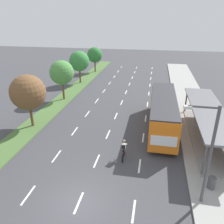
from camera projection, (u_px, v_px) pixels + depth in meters
ground_plane at (79, 202)px, 14.29m from camera, size 140.00×140.00×0.00m
median_strip at (69, 94)px, 33.73m from camera, size 2.60×52.00×0.12m
sidewalk_right at (190, 102)px, 30.68m from camera, size 4.50×52.00×0.15m
lane_divider_left at (97, 101)px, 31.20m from camera, size 0.14×47.18×0.01m
lane_divider_center at (122, 102)px, 30.59m from camera, size 0.14×47.18×0.01m
lane_divider_right at (147, 104)px, 29.98m from camera, size 0.14×47.18×0.01m
bus_shelter at (210, 121)px, 20.98m from camera, size 2.90×12.92×2.86m
bus at (163, 110)px, 22.92m from camera, size 2.54×11.29×3.37m
cyclist at (124, 150)px, 18.36m from camera, size 0.46×1.82×1.71m
median_tree_second at (28, 92)px, 22.50m from camera, size 3.57×3.57×5.50m
median_tree_third at (62, 73)px, 30.11m from camera, size 3.26×3.26×5.37m
median_tree_fourth at (79, 61)px, 37.83m from camera, size 3.39×3.39×5.40m
median_tree_fifth at (95, 55)px, 45.51m from camera, size 3.07×3.07×4.98m
streetlight at (208, 150)px, 12.73m from camera, size 1.91×0.24×6.50m
trash_bin at (212, 183)px, 15.10m from camera, size 0.52×0.52×0.85m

